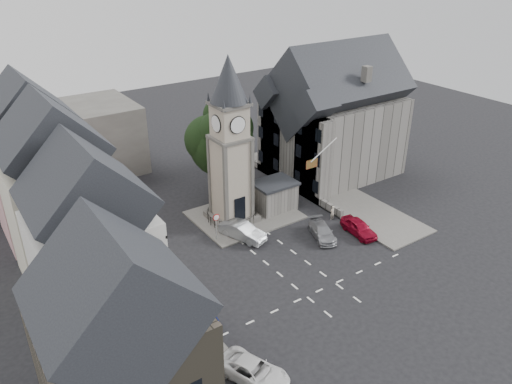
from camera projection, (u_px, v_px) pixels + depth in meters
ground at (280, 257)px, 43.73m from camera, size 120.00×120.00×0.00m
pavement_west at (118, 271)px, 41.86m from camera, size 6.00×30.00×0.14m
pavement_east at (323, 189)px, 55.64m from camera, size 6.00×26.00×0.14m
central_island at (245, 215)px, 50.36m from camera, size 10.00×8.00×0.16m
road_markings at (321, 290)px, 39.67m from camera, size 20.00×8.00×0.01m
clock_tower at (230, 143)px, 45.99m from camera, size 4.86×4.86×16.25m
stone_shelter at (274, 195)px, 50.99m from camera, size 4.30×3.30×3.08m
town_tree at (221, 135)px, 51.21m from camera, size 7.20×7.20×10.80m
warning_sign_post at (216, 222)px, 45.23m from camera, size 0.70×0.19×2.85m
terrace_pink at (37, 168)px, 44.82m from camera, size 8.10×7.60×12.80m
terrace_cream at (61, 202)px, 38.91m from camera, size 8.10×7.60×12.80m
terrace_tudor at (95, 254)px, 33.17m from camera, size 8.10×7.60×12.00m
building_sw_stone at (124, 356)px, 26.15m from camera, size 8.60×7.60×10.40m
backdrop_west at (49, 146)px, 56.60m from camera, size 20.00×10.00×8.00m
east_building at (333, 123)px, 56.87m from camera, size 14.40×11.40×12.60m
east_boundary_wall at (293, 186)px, 55.54m from camera, size 0.40×16.00×0.90m
flagpole at (324, 150)px, 47.56m from camera, size 3.68×0.10×2.74m
car_west_blue at (194, 325)px, 35.12m from camera, size 3.92×2.45×1.24m
car_west_silver at (178, 323)px, 35.15m from camera, size 4.73×3.23×1.48m
car_west_grey at (158, 292)px, 38.37m from camera, size 5.24×4.25×1.33m
car_island_silver at (242, 231)px, 46.21m from camera, size 3.14×4.94×1.54m
car_island_east at (322, 231)px, 46.46m from camera, size 3.16×4.62×1.24m
car_east_red at (359, 227)px, 46.94m from camera, size 2.11×4.32×1.42m
van_sw_white at (254, 371)px, 31.28m from camera, size 3.79×5.24×1.32m
pedestrian at (332, 213)px, 49.42m from camera, size 0.58×0.42×1.49m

